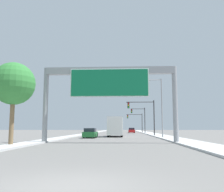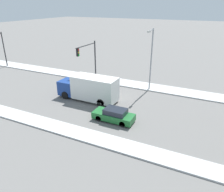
% 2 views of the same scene
% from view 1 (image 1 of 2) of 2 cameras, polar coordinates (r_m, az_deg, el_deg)
% --- Properties ---
extents(ground_plane, '(300.00, 300.00, 0.00)m').
position_cam_1_polar(ground_plane, '(6.92, -9.92, -19.70)').
color(ground_plane, slate).
extents(sidewalk_right, '(3.00, 120.00, 0.15)m').
position_cam_1_polar(sidewalk_right, '(66.91, 8.29, -8.37)').
color(sidewalk_right, beige).
rests_on(sidewalk_right, ground).
extents(median_strip_left, '(2.00, 120.00, 0.15)m').
position_cam_1_polar(median_strip_left, '(67.17, -4.70, -8.41)').
color(median_strip_left, beige).
rests_on(median_strip_left, ground).
extents(sign_gantry, '(13.39, 0.73, 7.54)m').
position_cam_1_polar(sign_gantry, '(24.90, -0.58, 2.82)').
color(sign_gantry, gray).
rests_on(sign_gantry, ground).
extents(car_mid_center, '(1.76, 4.27, 1.43)m').
position_cam_1_polar(car_mid_center, '(71.04, 4.49, -7.86)').
color(car_mid_center, red).
rests_on(car_mid_center, ground).
extents(car_mid_right, '(1.76, 4.40, 1.41)m').
position_cam_1_polar(car_mid_right, '(36.86, -4.97, -8.49)').
color(car_mid_right, '#1E662D').
rests_on(car_mid_right, ground).
extents(truck_box_primary, '(2.40, 7.90, 3.19)m').
position_cam_1_polar(truck_box_primary, '(41.61, 0.81, -7.05)').
color(truck_box_primary, navy).
rests_on(truck_box_primary, ground).
extents(traffic_light_near_intersection, '(5.02, 0.32, 6.33)m').
position_cam_1_polar(traffic_light_near_intersection, '(44.83, 7.55, -3.57)').
color(traffic_light_near_intersection, '#2D2D30').
rests_on(traffic_light_near_intersection, ground).
extents(traffic_light_mid_block, '(3.76, 0.32, 6.59)m').
position_cam_1_polar(traffic_light_mid_block, '(64.79, 6.52, -4.63)').
color(traffic_light_mid_block, '#2D2D30').
rests_on(traffic_light_mid_block, ground).
extents(traffic_light_far_intersection, '(4.75, 0.32, 5.64)m').
position_cam_1_polar(traffic_light_far_intersection, '(74.72, 5.67, -5.38)').
color(traffic_light_far_intersection, '#2D2D30').
rests_on(traffic_light_far_intersection, ground).
extents(palm_tree_foreground, '(3.57, 3.57, 6.96)m').
position_cam_1_polar(palm_tree_foreground, '(22.52, -21.57, 2.56)').
color(palm_tree_foreground, brown).
rests_on(palm_tree_foreground, ground).
extents(street_lamp_right, '(2.31, 0.28, 8.53)m').
position_cam_1_polar(street_lamp_right, '(36.37, 10.90, -1.57)').
color(street_lamp_right, gray).
rests_on(street_lamp_right, ground).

